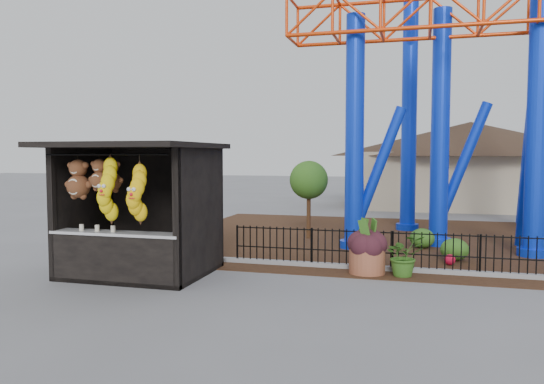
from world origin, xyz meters
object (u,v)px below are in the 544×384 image
(prize_booth, at_px, (134,211))
(potted_plant, at_px, (404,255))
(terracotta_planter, at_px, (367,261))
(roller_coaster, at_px, (478,42))

(prize_booth, distance_m, potted_plant, 6.40)
(prize_booth, bearing_deg, potted_plant, 15.04)
(terracotta_planter, distance_m, potted_plant, 0.89)
(roller_coaster, bearing_deg, terracotta_planter, -117.21)
(prize_booth, bearing_deg, terracotta_planter, 17.99)
(prize_booth, height_order, terracotta_planter, prize_booth)
(prize_booth, height_order, roller_coaster, roller_coaster)
(prize_booth, relative_size, roller_coaster, 0.32)
(terracotta_planter, height_order, potted_plant, potted_plant)
(roller_coaster, distance_m, potted_plant, 8.48)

